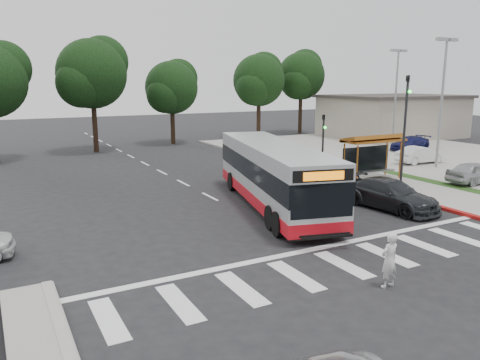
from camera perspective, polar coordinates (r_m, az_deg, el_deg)
ground at (r=20.52m, az=3.35°, el=-5.61°), size 140.00×140.00×0.00m
sidewalk_east at (r=33.14m, az=12.38°, el=1.01°), size 4.00×40.00×0.12m
curb_east at (r=31.89m, az=9.64°, el=0.73°), size 0.30×40.00×0.15m
curb_east_red at (r=24.98m, az=23.82°, el=-3.25°), size 0.32×6.00×0.15m
parking_lot at (r=43.08m, az=22.88°, el=2.81°), size 18.00×36.00×0.10m
commercial_building at (r=55.97m, az=18.07°, el=7.27°), size 14.00×10.00×4.40m
building_roof_cap at (r=55.85m, az=18.23°, el=9.67°), size 14.60×10.60×0.30m
crosswalk_ladder at (r=16.72m, az=12.48°, el=-10.02°), size 18.00×2.60×0.01m
bus_shelter at (r=30.54m, az=15.81°, el=4.28°), size 4.20×1.60×2.86m
traffic_signal_ne_tall at (r=27.02m, az=19.46°, el=6.37°), size 0.18×0.37×6.50m
traffic_signal_ne_short at (r=32.27m, az=10.10°, el=5.16°), size 0.18×0.37×4.00m
lot_light_front at (r=36.24m, az=23.51°, el=10.53°), size 1.90×0.35×9.01m
lot_light_mid at (r=47.35m, az=18.53°, el=11.00°), size 1.90×0.35×9.01m
tree_ne_a at (r=51.91m, az=2.35°, el=12.15°), size 6.16×5.74×9.30m
tree_ne_b at (r=57.41m, az=7.49°, el=12.57°), size 6.16×5.74×10.02m
tree_north_a at (r=43.53m, az=-17.55°, el=12.37°), size 6.60×6.15×10.17m
tree_north_b at (r=47.61m, az=-8.28°, el=11.18°), size 5.72×5.33×8.43m
transit_bus at (r=23.39m, az=4.08°, el=0.53°), size 5.59×12.40×3.13m
pedestrian at (r=15.07m, az=17.74°, el=-9.29°), size 0.65×0.45×1.73m
dark_sedan at (r=24.14m, az=17.88°, el=-1.70°), size 2.63×5.23×1.46m
parked_car_0 at (r=31.78m, az=26.79°, el=0.83°), size 3.97×1.74×1.33m
parked_car_1 at (r=37.92m, az=21.12°, el=2.88°), size 3.97×1.56×1.29m
parked_car_3 at (r=44.97m, az=20.02°, el=4.24°), size 4.48×2.30×1.24m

